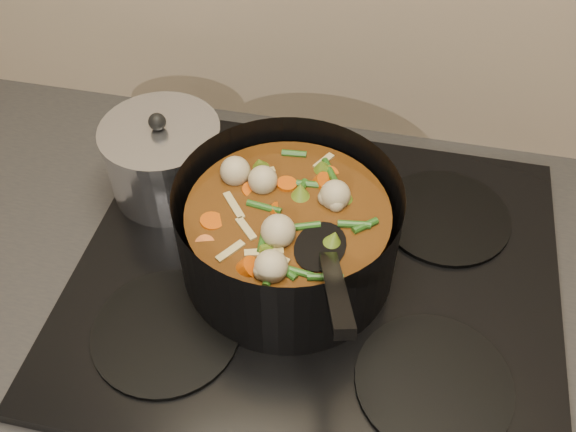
# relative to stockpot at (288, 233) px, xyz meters

# --- Properties ---
(counter) EXTENTS (2.64, 0.64, 0.91)m
(counter) POSITION_rel_stockpot_xyz_m (0.04, -0.00, -0.54)
(counter) COLOR brown
(counter) RESTS_ON ground
(stovetop) EXTENTS (0.62, 0.54, 0.03)m
(stovetop) POSITION_rel_stockpot_xyz_m (0.04, -0.00, -0.07)
(stovetop) COLOR black
(stovetop) RESTS_ON counter
(stockpot) EXTENTS (0.29, 0.36, 0.20)m
(stockpot) POSITION_rel_stockpot_xyz_m (0.00, 0.00, 0.00)
(stockpot) COLOR black
(stockpot) RESTS_ON stovetop
(saucepan) EXTENTS (0.17, 0.17, 0.14)m
(saucepan) POSITION_rel_stockpot_xyz_m (-0.20, 0.10, -0.01)
(saucepan) COLOR silver
(saucepan) RESTS_ON stovetop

